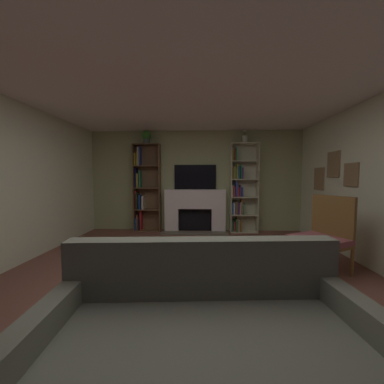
# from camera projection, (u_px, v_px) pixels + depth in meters

# --- Properties ---
(ground_plane) EXTENTS (7.44, 7.44, 0.00)m
(ground_plane) POSITION_uv_depth(u_px,v_px,m) (187.00, 291.00, 2.67)
(ground_plane) COLOR brown
(wall_back_accent) EXTENTS (5.37, 0.06, 2.50)m
(wall_back_accent) POSITION_uv_depth(u_px,v_px,m) (195.00, 181.00, 5.70)
(wall_back_accent) COLOR #A3AC78
(wall_back_accent) RESTS_ON ground_plane
(ceiling) EXTENTS (5.37, 6.32, 0.06)m
(ceiling) POSITION_uv_depth(u_px,v_px,m) (187.00, 70.00, 2.50)
(ceiling) COLOR white
(ceiling) RESTS_ON wall_back_accent
(fireplace) EXTENTS (1.59, 0.56, 1.04)m
(fireplace) POSITION_uv_depth(u_px,v_px,m) (195.00, 209.00, 5.59)
(fireplace) COLOR white
(fireplace) RESTS_ON ground_plane
(tv) EXTENTS (1.03, 0.06, 0.61)m
(tv) POSITION_uv_depth(u_px,v_px,m) (195.00, 177.00, 5.64)
(tv) COLOR black
(tv) RESTS_ON fireplace
(bookshelf_left) EXTENTS (0.66, 0.28, 2.16)m
(bookshelf_left) POSITION_uv_depth(u_px,v_px,m) (144.00, 189.00, 5.65)
(bookshelf_left) COLOR brown
(bookshelf_left) RESTS_ON ground_plane
(bookshelf_right) EXTENTS (0.66, 0.31, 2.16)m
(bookshelf_right) POSITION_uv_depth(u_px,v_px,m) (240.00, 191.00, 5.53)
(bookshelf_right) COLOR beige
(bookshelf_right) RESTS_ON ground_plane
(potted_plant) EXTENTS (0.23, 0.23, 0.32)m
(potted_plant) POSITION_uv_depth(u_px,v_px,m) (146.00, 137.00, 5.51)
(potted_plant) COLOR #485553
(potted_plant) RESTS_ON bookshelf_left
(vase_with_flowers) EXTENTS (0.13, 0.13, 0.32)m
(vase_with_flowers) POSITION_uv_depth(u_px,v_px,m) (245.00, 138.00, 5.41)
(vase_with_flowers) COLOR beige
(vase_with_flowers) RESTS_ON bookshelf_right
(couch) EXTENTS (2.14, 1.09, 0.87)m
(couch) POSITION_uv_depth(u_px,v_px,m) (206.00, 343.00, 1.46)
(couch) COLOR slate
(couch) RESTS_ON ground_plane
(armchair) EXTENTS (0.84, 0.83, 1.08)m
(armchair) POSITION_uv_depth(u_px,v_px,m) (323.00, 234.00, 3.21)
(armchair) COLOR brown
(armchair) RESTS_ON ground_plane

